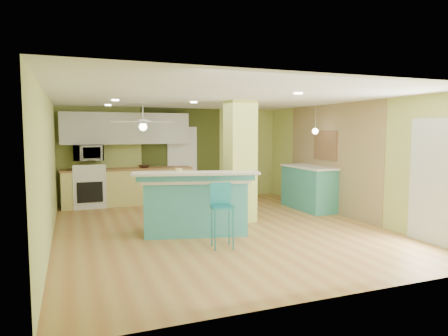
{
  "coord_description": "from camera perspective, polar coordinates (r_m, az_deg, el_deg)",
  "views": [
    {
      "loc": [
        -2.64,
        -7.13,
        1.88
      ],
      "look_at": [
        0.25,
        0.4,
        1.14
      ],
      "focal_mm": 32.0,
      "sensor_mm": 36.0,
      "label": 1
    }
  ],
  "objects": [
    {
      "name": "ceiling_fan",
      "position": [
        9.27,
        -11.5,
        6.39
      ],
      "size": [
        1.41,
        1.41,
        0.61
      ],
      "color": "silver",
      "rests_on": "ceiling"
    },
    {
      "name": "olive_accent",
      "position": [
        11.01,
        -6.03,
        1.97
      ],
      "size": [
        2.2,
        0.02,
        2.5
      ],
      "primitive_type": "cube",
      "color": "#3D451B",
      "rests_on": "floor"
    },
    {
      "name": "ceiling",
      "position": [
        7.63,
        -0.7,
        9.97
      ],
      "size": [
        6.0,
        7.0,
        0.01
      ],
      "primitive_type": "cube",
      "color": "white",
      "rests_on": "wall_back"
    },
    {
      "name": "peninsula",
      "position": [
        7.44,
        -4.14,
        -5.09
      ],
      "size": [
        2.28,
        1.62,
        1.17
      ],
      "rotation": [
        0.0,
        0.0,
        -0.24
      ],
      "color": "teal",
      "rests_on": "floor"
    },
    {
      "name": "column",
      "position": [
        8.34,
        2.31,
        0.94
      ],
      "size": [
        0.55,
        0.55,
        2.5
      ],
      "primitive_type": "cube",
      "color": "#CDDB65",
      "rests_on": "floor"
    },
    {
      "name": "canister",
      "position": [
        7.2,
        -6.5,
        -0.85
      ],
      "size": [
        0.13,
        0.13,
        0.19
      ],
      "primitive_type": "cylinder",
      "color": "gold",
      "rests_on": "peninsula"
    },
    {
      "name": "floor",
      "position": [
        7.84,
        -0.68,
        -8.64
      ],
      "size": [
        6.0,
        7.0,
        0.01
      ],
      "primitive_type": "cube",
      "color": "#A66F3A",
      "rests_on": "ground"
    },
    {
      "name": "microwave",
      "position": [
        10.35,
        -18.83,
        2.06
      ],
      "size": [
        0.7,
        0.48,
        0.39
      ],
      "primitive_type": "imported",
      "color": "white",
      "rests_on": "wall_back"
    },
    {
      "name": "upper_cabinets",
      "position": [
        10.54,
        -13.76,
        5.51
      ],
      "size": [
        3.2,
        0.34,
        0.8
      ],
      "primitive_type": "cube",
      "color": "silver",
      "rests_on": "wall_back"
    },
    {
      "name": "french_door",
      "position": [
        7.45,
        28.07,
        -1.75
      ],
      "size": [
        0.04,
        1.08,
        2.1
      ],
      "primitive_type": "cube",
      "color": "silver",
      "rests_on": "floor"
    },
    {
      "name": "wall_back",
      "position": [
        10.98,
        -7.06,
        1.95
      ],
      "size": [
        6.0,
        0.01,
        2.5
      ],
      "primitive_type": "cube",
      "color": "#B8C469",
      "rests_on": "floor"
    },
    {
      "name": "interior_door",
      "position": [
        11.0,
        -5.98,
        0.66
      ],
      "size": [
        0.82,
        0.05,
        2.0
      ],
      "primitive_type": "cube",
      "color": "white",
      "rests_on": "floor"
    },
    {
      "name": "stove",
      "position": [
        10.43,
        -18.68,
        -2.83
      ],
      "size": [
        0.76,
        0.66,
        1.08
      ],
      "color": "white",
      "rests_on": "floor"
    },
    {
      "name": "side_counter",
      "position": [
        9.86,
        12.06,
        -2.74
      ],
      "size": [
        0.69,
        1.63,
        1.05
      ],
      "color": "teal",
      "rests_on": "floor"
    },
    {
      "name": "wall_left",
      "position": [
        7.17,
        -23.83,
        -0.22
      ],
      "size": [
        0.01,
        7.0,
        2.5
      ],
      "primitive_type": "cube",
      "color": "#B8C469",
      "rests_on": "floor"
    },
    {
      "name": "pendant_lamp",
      "position": [
        9.5,
        12.91,
        5.17
      ],
      "size": [
        0.14,
        0.14,
        0.69
      ],
      "color": "silver",
      "rests_on": "ceiling"
    },
    {
      "name": "fruit_bowl",
      "position": [
        10.49,
        -11.36,
        0.23
      ],
      "size": [
        0.37,
        0.37,
        0.07
      ],
      "primitive_type": "imported",
      "rotation": [
        0.0,
        0.0,
        0.34
      ],
      "color": "#3A2117",
      "rests_on": "kitchen_run"
    },
    {
      "name": "bar_stool",
      "position": [
        6.48,
        -0.36,
        -5.22
      ],
      "size": [
        0.4,
        0.4,
        1.05
      ],
      "rotation": [
        0.0,
        0.0,
        -0.15
      ],
      "color": "teal",
      "rests_on": "floor"
    },
    {
      "name": "wall_decor",
      "position": [
        9.72,
        14.25,
        3.17
      ],
      "size": [
        0.03,
        0.9,
        0.7
      ],
      "primitive_type": "cube",
      "color": "brown",
      "rests_on": "wood_panel"
    },
    {
      "name": "kitchen_run",
      "position": [
        10.52,
        -13.5,
        -2.57
      ],
      "size": [
        3.25,
        0.63,
        0.94
      ],
      "color": "#E3DA76",
      "rests_on": "floor"
    },
    {
      "name": "wall_right",
      "position": [
        9.12,
        17.31,
        1.07
      ],
      "size": [
        0.01,
        7.0,
        2.5
      ],
      "primitive_type": "cube",
      "color": "#B8C469",
      "rests_on": "floor"
    },
    {
      "name": "wood_panel",
      "position": [
        9.59,
        15.01,
        1.33
      ],
      "size": [
        0.02,
        3.4,
        2.5
      ],
      "primitive_type": "cube",
      "color": "#8C7550",
      "rests_on": "floor"
    },
    {
      "name": "wall_front",
      "position": [
        4.53,
        14.91,
        -2.91
      ],
      "size": [
        6.0,
        0.01,
        2.5
      ],
      "primitive_type": "cube",
      "color": "#B8C469",
      "rests_on": "floor"
    }
  ]
}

